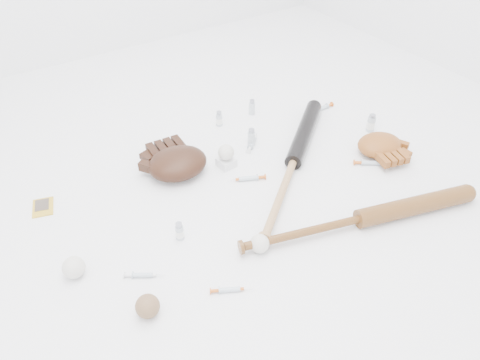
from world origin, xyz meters
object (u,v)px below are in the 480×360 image
bat_dark (293,161)px  bat_wood (360,219)px  pedestal (226,162)px  glove_dark (178,163)px

bat_dark → bat_wood: 0.39m
bat_wood → pedestal: 0.59m
bat_wood → pedestal: bearing=126.0°
bat_wood → glove_dark: glove_dark is taller
bat_dark → pedestal: size_ratio=14.70×
bat_dark → glove_dark: 0.46m
pedestal → bat_dark: bearing=-36.9°
bat_wood → bat_dark: bearing=103.8°
bat_dark → pedestal: bat_dark is taller
bat_wood → pedestal: bat_wood is taller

